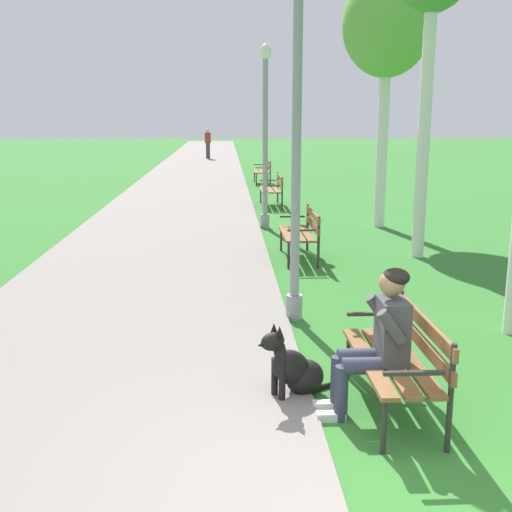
# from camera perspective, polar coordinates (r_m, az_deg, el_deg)

# --- Properties ---
(paved_path) EXTENTS (3.94, 60.00, 0.04)m
(paved_path) POSITION_cam_1_polar(r_m,az_deg,el_deg) (27.62, -5.36, 7.57)
(paved_path) COLOR gray
(paved_path) RESTS_ON ground
(park_bench_near) EXTENTS (0.55, 1.50, 0.85)m
(park_bench_near) POSITION_cam_1_polar(r_m,az_deg,el_deg) (5.46, 12.86, -8.48)
(park_bench_near) COLOR brown
(park_bench_near) RESTS_ON ground
(park_bench_mid) EXTENTS (0.55, 1.50, 0.85)m
(park_bench_mid) POSITION_cam_1_polar(r_m,az_deg,el_deg) (10.87, 4.17, 2.36)
(park_bench_mid) COLOR brown
(park_bench_mid) RESTS_ON ground
(park_bench_far) EXTENTS (0.55, 1.50, 0.85)m
(park_bench_far) POSITION_cam_1_polar(r_m,az_deg,el_deg) (17.16, 1.55, 6.18)
(park_bench_far) COLOR brown
(park_bench_far) RESTS_ON ground
(park_bench_furthest) EXTENTS (0.55, 1.50, 0.85)m
(park_bench_furthest) POSITION_cam_1_polar(r_m,az_deg,el_deg) (22.66, 0.70, 7.76)
(park_bench_furthest) COLOR brown
(park_bench_furthest) RESTS_ON ground
(person_seated_on_near_bench) EXTENTS (0.74, 0.49, 1.25)m
(person_seated_on_near_bench) POSITION_cam_1_polar(r_m,az_deg,el_deg) (5.30, 10.94, -7.11)
(person_seated_on_near_bench) COLOR #33384C
(person_seated_on_near_bench) RESTS_ON ground
(dog_black) EXTENTS (0.77, 0.49, 0.71)m
(dog_black) POSITION_cam_1_polar(r_m,az_deg,el_deg) (5.67, 3.54, -10.09)
(dog_black) COLOR black
(dog_black) RESTS_ON ground
(lamp_post_near) EXTENTS (0.24, 0.24, 3.99)m
(lamp_post_near) POSITION_cam_1_polar(r_m,az_deg,el_deg) (7.44, 3.65, 9.67)
(lamp_post_near) COLOR gray
(lamp_post_near) RESTS_ON ground
(lamp_post_mid) EXTENTS (0.24, 0.24, 3.86)m
(lamp_post_mid) POSITION_cam_1_polar(r_m,az_deg,el_deg) (13.73, 0.83, 10.78)
(lamp_post_mid) COLOR gray
(lamp_post_mid) RESTS_ON ground
(birch_tree_fourth) EXTENTS (1.87, 2.05, 5.36)m
(birch_tree_fourth) POSITION_cam_1_polar(r_m,az_deg,el_deg) (14.28, 11.69, 19.50)
(birch_tree_fourth) COLOR silver
(birch_tree_fourth) RESTS_ON ground
(pedestrian_distant) EXTENTS (0.32, 0.22, 1.65)m
(pedestrian_distant) POSITION_cam_1_polar(r_m,az_deg,el_deg) (35.14, -4.34, 10.02)
(pedestrian_distant) COLOR #383842
(pedestrian_distant) RESTS_ON ground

